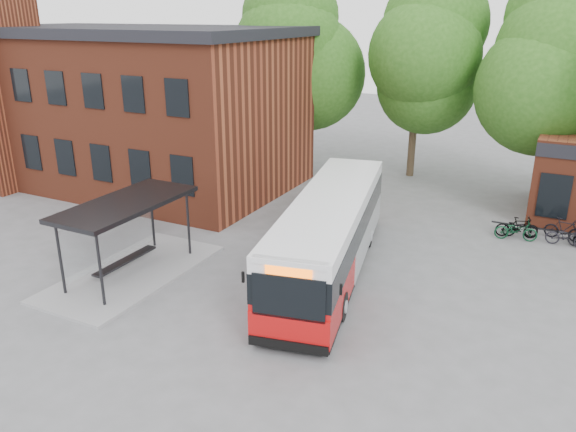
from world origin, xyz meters
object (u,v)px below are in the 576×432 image
at_px(city_bus, 330,235).
at_px(bicycle_1, 520,227).
at_px(bicycle_0, 517,227).
at_px(bicycle_4, 567,237).
at_px(bicycle_3, 564,229).
at_px(bus_shelter, 129,238).
at_px(bicycle_2, 516,230).

xyz_separation_m(city_bus, bicycle_1, (6.00, 6.99, -1.02)).
relative_size(bicycle_0, bicycle_1, 1.16).
height_order(city_bus, bicycle_1, city_bus).
bearing_deg(bicycle_4, bicycle_3, 14.96).
height_order(bicycle_3, bicycle_4, bicycle_3).
relative_size(bus_shelter, bicycle_3, 4.37).
relative_size(bicycle_1, bicycle_4, 0.90).
height_order(bicycle_1, bicycle_2, bicycle_2).
xyz_separation_m(bicycle_2, bicycle_3, (1.82, 0.96, 0.02)).
bearing_deg(bicycle_1, city_bus, 119.22).
height_order(city_bus, bicycle_2, city_bus).
xyz_separation_m(bus_shelter, bicycle_1, (12.43, 10.54, -1.00)).
bearing_deg(bus_shelter, bicycle_0, 40.34).
bearing_deg(bicycle_3, city_bus, 143.62).
relative_size(city_bus, bicycle_3, 7.24).
distance_m(bicycle_0, bicycle_3, 1.93).
bearing_deg(bicycle_1, bicycle_4, -117.58).
xyz_separation_m(bus_shelter, bicycle_0, (12.29, 10.43, -0.99)).
bearing_deg(bus_shelter, bicycle_4, 35.81).
xyz_separation_m(bicycle_0, bicycle_4, (1.98, -0.14, -0.02)).
xyz_separation_m(bicycle_1, bicycle_2, (-0.13, -0.47, 0.01)).
relative_size(city_bus, bicycle_2, 6.68).
distance_m(bicycle_2, bicycle_3, 2.06).
height_order(bicycle_0, bicycle_3, bicycle_3).
distance_m(bicycle_0, bicycle_4, 1.99).
height_order(bus_shelter, bicycle_0, bus_shelter).
bearing_deg(bicycle_0, bicycle_3, -85.94).
xyz_separation_m(bus_shelter, bicycle_4, (14.27, 10.30, -1.01)).
bearing_deg(bicycle_0, city_bus, 125.75).
height_order(bicycle_2, bicycle_3, bicycle_3).
bearing_deg(city_bus, bicycle_4, 29.11).
xyz_separation_m(city_bus, bicycle_3, (7.70, 7.48, -0.99)).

